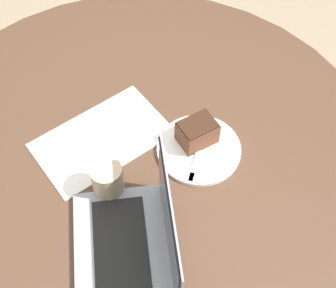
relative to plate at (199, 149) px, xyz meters
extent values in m
plane|color=gray|center=(0.12, -0.11, -0.74)|extent=(12.00, 12.00, 0.00)
cylinder|color=#4C3323|center=(0.12, -0.11, -0.73)|extent=(0.55, 0.55, 0.02)
cylinder|color=#4C3323|center=(0.12, -0.11, -0.38)|extent=(0.12, 0.12, 0.68)
cylinder|color=#4C3323|center=(0.12, -0.11, -0.02)|extent=(1.36, 1.36, 0.03)
cube|color=white|center=(0.15, -0.22, 0.00)|extent=(0.39, 0.28, 0.00)
cylinder|color=white|center=(0.00, 0.00, 0.00)|extent=(0.23, 0.23, 0.01)
cube|color=brown|center=(-0.02, -0.02, 0.04)|extent=(0.12, 0.10, 0.07)
cube|color=#351E13|center=(-0.02, -0.02, 0.07)|extent=(0.11, 0.09, 0.00)
cube|color=silver|center=(0.02, 0.01, 0.01)|extent=(0.16, 0.09, 0.00)
cube|color=silver|center=(0.08, 0.05, 0.01)|extent=(0.04, 0.04, 0.00)
cylinder|color=#C6AD89|center=(0.25, -0.09, 0.05)|extent=(0.08, 0.08, 0.10)
cube|color=gray|center=(0.35, 0.06, 0.00)|extent=(0.38, 0.39, 0.02)
cube|color=black|center=(0.35, 0.06, 0.01)|extent=(0.27, 0.29, 0.00)
cube|color=gray|center=(0.26, 0.13, 0.13)|extent=(0.22, 0.26, 0.23)
cube|color=black|center=(0.26, 0.13, 0.13)|extent=(0.20, 0.24, 0.21)
camera|label=1|loc=(0.58, 0.42, 1.04)|focal=50.00mm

